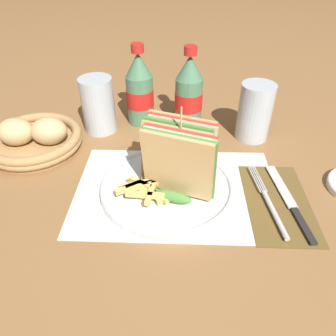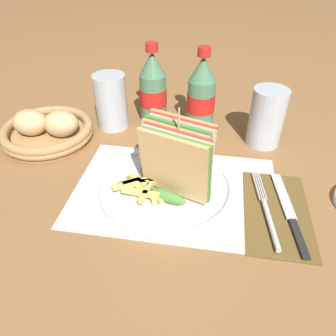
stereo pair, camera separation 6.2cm
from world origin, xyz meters
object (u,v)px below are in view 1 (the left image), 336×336
Objects in this scene: club_sandwich at (178,159)px; glass_far at (99,109)px; coke_bottle_near at (140,91)px; bread_basket at (34,138)px; fork at (271,206)px; glass_near at (254,115)px; coke_bottle_far at (189,94)px; plate_main at (168,187)px; knife at (290,201)px.

glass_far is (-0.19, 0.23, -0.02)m from club_sandwich.
bread_basket is (-0.23, -0.13, -0.06)m from coke_bottle_near.
glass_near is at bearing 81.00° from fork.
bread_basket reaches higher than fork.
coke_bottle_near is at bearing 174.11° from coke_bottle_far.
glass_near is at bearing 50.49° from club_sandwich.
coke_bottle_near reaches higher than club_sandwich.
knife is at bearing -7.03° from plate_main.
knife is 0.24m from glass_near.
glass_near is at bearing -3.27° from glass_far.
glass_near reaches higher than bread_basket.
bread_basket is at bearing -147.07° from glass_far.
coke_bottle_near is (-0.30, 0.29, 0.08)m from knife.
plate_main is 1.94× the size of glass_near.
glass_far is at bearing 129.74° from club_sandwich.
coke_bottle_near reaches higher than glass_near.
fork is 0.41m from coke_bottle_near.
club_sandwich is 0.80× the size of knife.
club_sandwich is 0.86× the size of fork.
plate_main is 0.27m from coke_bottle_far.
coke_bottle_far reaches higher than bread_basket.
coke_bottle_far is (-0.18, 0.28, 0.08)m from knife.
coke_bottle_far is at bearing 160.90° from glass_near.
plate_main is 0.07m from club_sandwich.
coke_bottle_near is at bearing 109.41° from club_sandwich.
knife is at bearing -57.24° from coke_bottle_far.
coke_bottle_far is (-0.14, 0.30, 0.08)m from fork.
fork is at bearing -12.98° from club_sandwich.
bread_basket is (-0.13, -0.09, -0.03)m from glass_far.
knife is at bearing -82.05° from glass_near.
coke_bottle_near is 0.94× the size of bread_basket.
glass_near is at bearing 7.47° from bread_basket.
coke_bottle_near is 0.12m from coke_bottle_far.
club_sandwich is at bearing 159.36° from fork.
club_sandwich reaches higher than knife.
bread_basket reaches higher than plate_main.
club_sandwich reaches higher than bread_basket.
coke_bottle_near reaches higher than plate_main.
bread_basket is at bearing -150.38° from coke_bottle_near.
club_sandwich is (0.02, -0.01, 0.07)m from plate_main.
plate_main is 0.29m from coke_bottle_near.
glass_far reaches higher than knife.
bread_basket is (-0.49, -0.06, -0.03)m from glass_near.
fork is 0.04m from knife.
glass_far is 0.16m from bread_basket.
knife is 1.56× the size of glass_far.
glass_near reaches higher than knife.
fork is 1.46× the size of glass_near.
bread_basket is (-0.49, 0.18, 0.02)m from fork.
glass_near is (0.27, -0.06, -0.03)m from coke_bottle_near.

